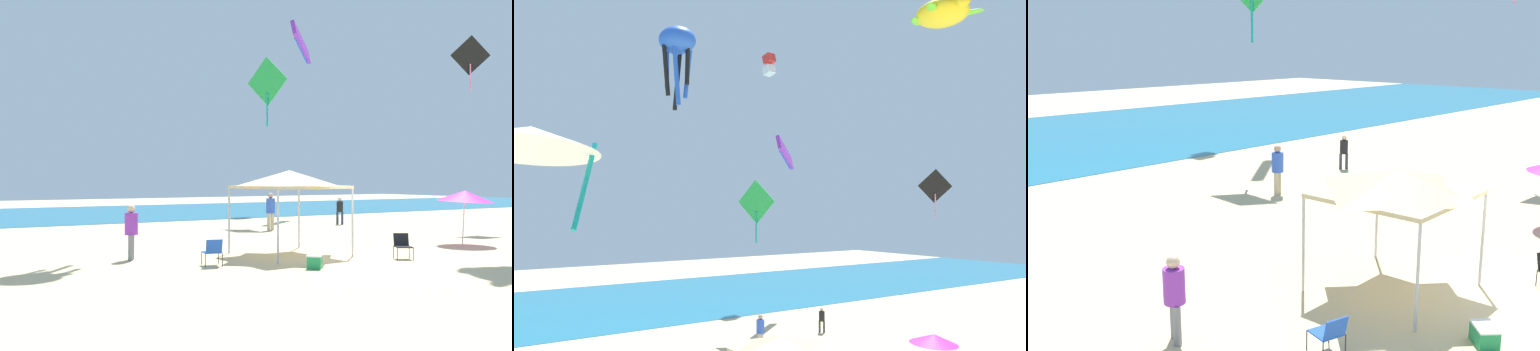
{
  "view_description": "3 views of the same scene",
  "coord_description": "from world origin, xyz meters",
  "views": [
    {
      "loc": [
        -12.09,
        -13.88,
        2.59
      ],
      "look_at": [
        -2.51,
        1.82,
        2.72
      ],
      "focal_mm": 39.23,
      "sensor_mm": 36.0,
      "label": 1
    },
    {
      "loc": [
        -13.39,
        -14.73,
        7.75
      ],
      "look_at": [
        1.36,
        6.24,
        9.46
      ],
      "focal_mm": 36.8,
      "sensor_mm": 36.0,
      "label": 2
    },
    {
      "loc": [
        -12.33,
        -5.23,
        5.7
      ],
      "look_at": [
        -2.45,
        4.17,
        2.61
      ],
      "focal_mm": 41.39,
      "sensor_mm": 36.0,
      "label": 3
    }
  ],
  "objects": [
    {
      "name": "person_far_stroller",
      "position": [
        8.81,
        11.09,
        0.92
      ],
      "size": [
        0.37,
        0.37,
        1.57
      ],
      "rotation": [
        0.0,
        0.0,
        5.54
      ],
      "color": "#33384C",
      "rests_on": "ground"
    },
    {
      "name": "cooler_box",
      "position": [
        -2.15,
        -0.88,
        0.2
      ],
      "size": [
        0.73,
        0.73,
        0.4
      ],
      "color": "#1E8C4C",
      "rests_on": "ground"
    },
    {
      "name": "folding_chair_facing_ocean",
      "position": [
        -4.49,
        1.05,
        0.47
      ],
      "size": [
        0.65,
        0.73,
        0.82
      ],
      "rotation": [
        0.0,
        0.0,
        2.9
      ],
      "color": "black",
      "rests_on": "ground"
    },
    {
      "name": "person_by_tent",
      "position": [
        3.39,
        10.06,
        1.12
      ],
      "size": [
        0.48,
        0.46,
        1.92
      ],
      "rotation": [
        0.0,
        0.0,
        3.57
      ],
      "color": "#C6B28C",
      "rests_on": "ground"
    },
    {
      "name": "ground",
      "position": [
        0.0,
        0.0,
        -0.05
      ],
      "size": [
        120.0,
        120.0,
        0.1
      ],
      "primitive_type": "cube",
      "color": "#D6BC8C"
    },
    {
      "name": "canopy_tent",
      "position": [
        -1.11,
        1.9,
        2.58
      ],
      "size": [
        3.27,
        3.12,
        2.91
      ],
      "rotation": [
        0.0,
        0.0,
        0.04
      ],
      "color": "#B7B7BC",
      "rests_on": "ground"
    },
    {
      "name": "person_near_umbrella",
      "position": [
        -6.16,
        3.54,
        1.04
      ],
      "size": [
        0.42,
        0.44,
        1.78
      ],
      "rotation": [
        0.0,
        0.0,
        1.12
      ],
      "color": "slate",
      "rests_on": "ground"
    }
  ]
}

